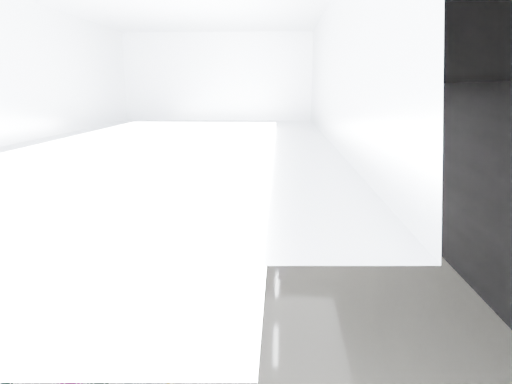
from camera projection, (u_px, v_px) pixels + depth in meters
name	position (u px, v px, depth m)	size (l,w,h in m)	color
ground	(260.00, 216.00, 15.85)	(40.00, 40.00, 0.00)	silver
platform_hall	(253.00, 112.00, 16.01)	(10.02, 40.02, 4.51)	black
train	(165.00, 157.00, 15.56)	(3.05, 38.00, 4.05)	black
traveler_main	(283.00, 201.00, 14.31)	(0.65, 0.43, 1.78)	#261CD4
suitcase_main	(271.00, 221.00, 14.22)	(0.37, 0.23, 0.60)	black
shoulder_bag	(272.00, 206.00, 14.13)	(0.27, 0.14, 0.35)	black
traveler_far_a	(288.00, 147.00, 26.55)	(0.94, 0.73, 1.92)	black
traveler_far_b	(319.00, 155.00, 24.32)	(1.03, 0.43, 1.76)	maroon
suitcase_far	(312.00, 165.00, 24.61)	(0.38, 0.25, 0.56)	black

